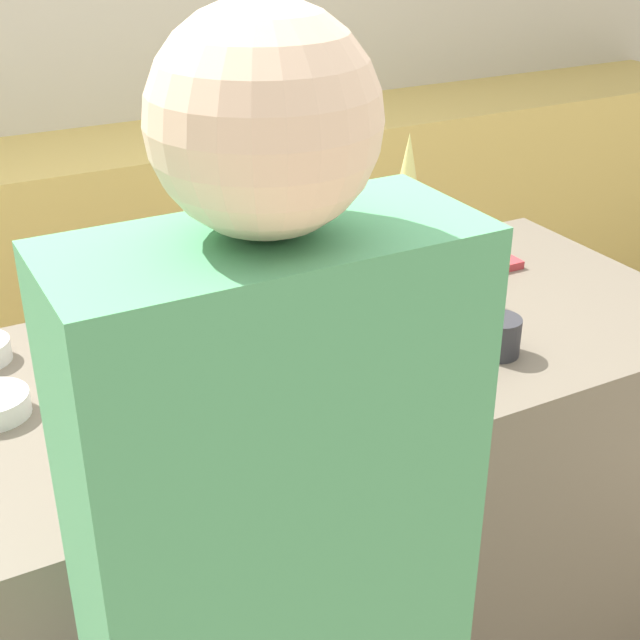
# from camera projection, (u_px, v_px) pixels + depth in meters

# --- Properties ---
(wall_back) EXTENTS (8.00, 0.05, 2.60)m
(wall_back) POSITION_uv_depth(u_px,v_px,m) (62.00, 34.00, 3.37)
(wall_back) COLOR beige
(wall_back) RESTS_ON ground_plane
(back_cabinet_block) EXTENTS (6.00, 0.60, 0.95)m
(back_cabinet_block) POSITION_uv_depth(u_px,v_px,m) (110.00, 265.00, 3.48)
(back_cabinet_block) COLOR #DBBC60
(back_cabinet_block) RESTS_ON ground_plane
(kitchen_island) EXTENTS (1.77, 0.81, 0.95)m
(kitchen_island) POSITION_uv_depth(u_px,v_px,m) (322.00, 521.00, 2.11)
(kitchen_island) COLOR #6B6051
(kitchen_island) RESTS_ON ground_plane
(baking_tray) EXTENTS (0.45, 0.27, 0.01)m
(baking_tray) POSITION_uv_depth(u_px,v_px,m) (330.00, 355.00, 1.84)
(baking_tray) COLOR silver
(baking_tray) RESTS_ON kitchen_island
(gingerbread_house) EXTENTS (0.17, 0.18, 0.28)m
(gingerbread_house) POSITION_uv_depth(u_px,v_px,m) (330.00, 309.00, 1.79)
(gingerbread_house) COLOR #5B2D14
(gingerbread_house) RESTS_ON baking_tray
(decorative_tree) EXTENTS (0.14, 0.14, 0.37)m
(decorative_tree) POSITION_uv_depth(u_px,v_px,m) (406.00, 210.00, 2.09)
(decorative_tree) COLOR #DBD675
(decorative_tree) RESTS_ON kitchen_island
(candy_bowl_behind_tray) EXTENTS (0.10, 0.10, 0.04)m
(candy_bowl_behind_tray) POSITION_uv_depth(u_px,v_px,m) (121.00, 317.00, 1.96)
(candy_bowl_behind_tray) COLOR silver
(candy_bowl_behind_tray) RESTS_ON kitchen_island
(candy_bowl_near_tray_left) EXTENTS (0.09, 0.09, 0.04)m
(candy_bowl_near_tray_left) POSITION_uv_depth(u_px,v_px,m) (124.00, 368.00, 1.76)
(candy_bowl_near_tray_left) COLOR white
(candy_bowl_near_tray_left) RESTS_ON kitchen_island
(cookbook) EXTENTS (0.18, 0.13, 0.02)m
(cookbook) POSITION_uv_depth(u_px,v_px,m) (480.00, 263.00, 2.26)
(cookbook) COLOR #B23338
(cookbook) RESTS_ON kitchen_island
(mug) EXTENTS (0.09, 0.09, 0.08)m
(mug) POSITION_uv_depth(u_px,v_px,m) (498.00, 336.00, 1.84)
(mug) COLOR #2D2D33
(mug) RESTS_ON kitchen_island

